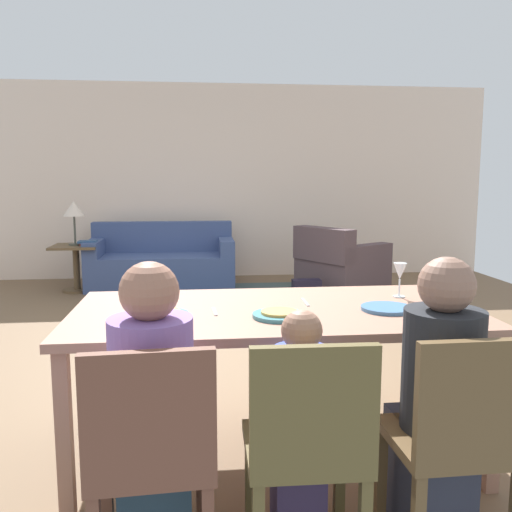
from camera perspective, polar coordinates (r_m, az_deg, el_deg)
The scene contains 25 objects.
ground_plane at distance 4.86m, azimuth -0.73°, elevation -8.72°, with size 7.48×6.33×0.02m, color brown.
back_wall at distance 7.86m, azimuth -2.98°, elevation 7.74°, with size 7.48×0.10×2.70m, color beige.
dining_table at distance 2.72m, azimuth 1.88°, elevation -6.76°, with size 1.96×1.00×0.76m.
plate_near_man at distance 2.57m, azimuth -9.79°, elevation -6.09°, with size 0.25×0.25×0.02m, color teal.
pizza_near_man at distance 2.57m, azimuth -9.80°, elevation -5.77°, with size 0.17×0.17×0.01m, color gold.
plate_near_child at distance 2.53m, azimuth 2.45°, elevation -6.19°, with size 0.25×0.25×0.02m, color teal.
pizza_near_child at distance 2.53m, azimuth 2.46°, elevation -5.86°, with size 0.17×0.17×0.01m, color gold.
plate_near_woman at distance 2.74m, azimuth 13.47°, elevation -5.32°, with size 0.25×0.25×0.02m, color teal.
wine_glass at distance 3.03m, azimuth 14.75°, elevation -1.70°, with size 0.07×0.07×0.19m.
fork at distance 2.63m, azimuth -4.34°, elevation -5.78°, with size 0.02×0.15×0.01m, color silver.
knife at distance 2.83m, azimuth 5.15°, elevation -4.81°, with size 0.01×0.17×0.01m, color silver.
dining_chair_man at distance 1.97m, azimuth -10.85°, elevation -19.23°, with size 0.44×0.44×0.87m.
person_man at distance 2.12m, azimuth -10.66°, elevation -16.55°, with size 0.30×0.41×1.11m.
dining_chair_child at distance 2.00m, azimuth 5.41°, elevation -18.72°, with size 0.43×0.43×0.87m.
person_child at distance 2.18m, azimuth 4.51°, elevation -18.12°, with size 0.22×0.29×0.92m.
dining_chair_woman at distance 2.17m, azimuth 20.26°, elevation -17.01°, with size 0.43×0.43×0.87m.
person_woman at distance 2.30m, azimuth 18.25°, elevation -14.81°, with size 0.30×0.40×1.11m.
area_rug at distance 6.48m, azimuth -0.37°, elevation -4.32°, with size 2.60×1.80×0.01m, color #40504E.
couch at distance 7.25m, azimuth -9.75°, elevation -0.71°, with size 1.85×0.86×0.82m.
armchair at distance 6.78m, azimuth 8.69°, elevation -1.15°, with size 1.18×1.18×0.82m.
side_table at distance 7.13m, azimuth -18.21°, elevation -0.54°, with size 0.56×0.56×0.58m.
table_lamp at distance 7.06m, azimuth -18.44°, elevation 4.53°, with size 0.26×0.26×0.54m.
book_lower at distance 7.07m, azimuth -16.93°, elevation 1.22°, with size 0.22×0.16×0.03m, color maroon.
book_upper at distance 7.06m, azimuth -17.13°, elevation 1.43°, with size 0.22×0.16×0.03m, color #31517B.
handbag at distance 6.24m, azimuth 5.27°, elevation -3.64°, with size 0.32×0.16×0.26m, color black.
Camera 1 is at (-0.44, -4.06, 1.39)m, focal length 38.42 mm.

